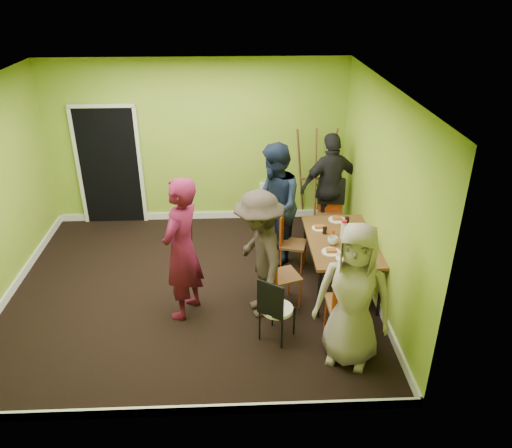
{
  "coord_description": "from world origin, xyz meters",
  "views": [
    {
      "loc": [
        0.64,
        -5.86,
        4.01
      ],
      "look_at": [
        0.89,
        0.0,
        1.0
      ],
      "focal_mm": 35.0,
      "sensor_mm": 36.0,
      "label": 1
    }
  ],
  "objects": [
    {
      "name": "easel",
      "position": [
        1.97,
        2.02,
        0.86
      ],
      "size": [
        0.69,
        0.65,
        1.73
      ],
      "color": "brown",
      "rests_on": "ground"
    },
    {
      "name": "cup_b",
      "position": [
        2.23,
        -0.0,
        0.79
      ],
      "size": [
        0.09,
        0.09,
        0.09
      ],
      "primitive_type": "imported",
      "color": "white",
      "rests_on": "dining_table"
    },
    {
      "name": "glass_front",
      "position": [
        2.13,
        -0.46,
        0.8
      ],
      "size": [
        0.06,
        0.06,
        0.1
      ],
      "primitive_type": "cylinder",
      "color": "black",
      "rests_on": "dining_table"
    },
    {
      "name": "room_walls",
      "position": [
        -0.02,
        0.04,
        0.99
      ],
      "size": [
        5.04,
        4.54,
        2.82
      ],
      "color": "#81A92B",
      "rests_on": "ground"
    },
    {
      "name": "thermos",
      "position": [
        2.08,
        0.02,
        0.87
      ],
      "size": [
        0.07,
        0.07,
        0.24
      ],
      "primitive_type": "cylinder",
      "color": "white",
      "rests_on": "dining_table"
    },
    {
      "name": "dining_table",
      "position": [
        2.05,
        -0.02,
        0.7
      ],
      "size": [
        0.9,
        1.5,
        0.75
      ],
      "color": "black",
      "rests_on": "ground"
    },
    {
      "name": "person_left_near",
      "position": [
        0.91,
        -0.54,
        0.85
      ],
      "size": [
        0.86,
        1.21,
        1.7
      ],
      "primitive_type": "imported",
      "rotation": [
        0.0,
        0.0,
        -1.34
      ],
      "color": "#302620",
      "rests_on": "ground"
    },
    {
      "name": "chair_front_end",
      "position": [
        1.9,
        -1.19,
        0.59
      ],
      "size": [
        0.43,
        0.44,
        1.04
      ],
      "rotation": [
        0.0,
        0.0,
        0.01
      ],
      "color": "#BE4211",
      "rests_on": "ground"
    },
    {
      "name": "chair_bentwood",
      "position": [
        1.06,
        -1.12,
        0.48
      ],
      "size": [
        0.47,
        0.47,
        0.87
      ],
      "rotation": [
        0.0,
        0.0,
        -0.61
      ],
      "color": "black",
      "rests_on": "ground"
    },
    {
      "name": "orange_bottle",
      "position": [
        1.96,
        0.11,
        0.79
      ],
      "size": [
        0.04,
        0.04,
        0.08
      ],
      "primitive_type": "cylinder",
      "color": "#BE4211",
      "rests_on": "dining_table"
    },
    {
      "name": "chair_back_end",
      "position": [
        2.16,
        1.38,
        0.74
      ],
      "size": [
        0.47,
        0.54,
        1.04
      ],
      "rotation": [
        0.0,
        0.0,
        3.03
      ],
      "color": "#BE4211",
      "rests_on": "ground"
    },
    {
      "name": "plate_far_front",
      "position": [
        2.0,
        -0.52,
        0.76
      ],
      "size": [
        0.24,
        0.24,
        0.01
      ],
      "primitive_type": "cylinder",
      "color": "white",
      "rests_on": "dining_table"
    },
    {
      "name": "plate_near_right",
      "position": [
        1.85,
        -0.35,
        0.76
      ],
      "size": [
        0.24,
        0.24,
        0.01
      ],
      "primitive_type": "cylinder",
      "color": "white",
      "rests_on": "dining_table"
    },
    {
      "name": "person_front_end",
      "position": [
        1.89,
        -1.47,
        0.86
      ],
      "size": [
        0.99,
        0.83,
        1.72
      ],
      "primitive_type": "imported",
      "rotation": [
        0.0,
        0.0,
        -0.4
      ],
      "color": "gray",
      "rests_on": "ground"
    },
    {
      "name": "plate_wall_front",
      "position": [
        2.31,
        -0.23,
        0.76
      ],
      "size": [
        0.24,
        0.24,
        0.01
      ],
      "primitive_type": "cylinder",
      "color": "white",
      "rests_on": "dining_table"
    },
    {
      "name": "cup_a",
      "position": [
        1.91,
        -0.14,
        0.8
      ],
      "size": [
        0.14,
        0.14,
        0.11
      ],
      "primitive_type": "imported",
      "color": "white",
      "rests_on": "dining_table"
    },
    {
      "name": "person_standing",
      "position": [
        -0.04,
        -0.52,
        0.94
      ],
      "size": [
        0.7,
        0.81,
        1.88
      ],
      "primitive_type": "imported",
      "rotation": [
        0.0,
        0.0,
        -2.01
      ],
      "color": "#580F29",
      "rests_on": "ground"
    },
    {
      "name": "plate_wall_back",
      "position": [
        2.32,
        0.19,
        0.76
      ],
      "size": [
        0.24,
        0.24,
        0.01
      ],
      "primitive_type": "cylinder",
      "color": "white",
      "rests_on": "dining_table"
    },
    {
      "name": "person_back_end",
      "position": [
        2.16,
        1.5,
        0.89
      ],
      "size": [
        1.12,
        0.7,
        1.77
      ],
      "primitive_type": "imported",
      "rotation": [
        0.0,
        0.0,
        3.41
      ],
      "color": "black",
      "rests_on": "ground"
    },
    {
      "name": "ground",
      "position": [
        0.0,
        0.0,
        0.0
      ],
      "size": [
        5.0,
        5.0,
        0.0
      ],
      "primitive_type": "plane",
      "color": "black",
      "rests_on": "ground"
    },
    {
      "name": "person_left_far",
      "position": [
        1.2,
        0.74,
        0.92
      ],
      "size": [
        0.76,
        0.95,
        1.85
      ],
      "primitive_type": "imported",
      "rotation": [
        0.0,
        0.0,
        -1.5
      ],
      "color": "#141E33",
      "rests_on": "ground"
    },
    {
      "name": "glass_mid",
      "position": [
        1.85,
        0.16,
        0.8
      ],
      "size": [
        0.06,
        0.06,
        0.1
      ],
      "primitive_type": "cylinder",
      "color": "black",
      "rests_on": "dining_table"
    },
    {
      "name": "chair_left_far",
      "position": [
        1.39,
        0.52,
        0.49
      ],
      "size": [
        0.44,
        0.44,
        0.87
      ],
      "rotation": [
        0.0,
        0.0,
        -1.84
      ],
      "color": "#BE4211",
      "rests_on": "ground"
    },
    {
      "name": "plate_near_left",
      "position": [
        1.8,
        0.32,
        0.76
      ],
      "size": [
        0.21,
        0.21,
        0.01
      ],
      "primitive_type": "cylinder",
      "color": "white",
      "rests_on": "dining_table"
    },
    {
      "name": "glass_back",
      "position": [
        2.22,
        0.45,
        0.8
      ],
      "size": [
        0.07,
        0.07,
        0.1
      ],
      "primitive_type": "cylinder",
      "color": "black",
      "rests_on": "dining_table"
    },
    {
      "name": "plate_far_back",
      "position": [
        2.1,
        0.57,
        0.76
      ],
      "size": [
        0.25,
        0.25,
        0.01
      ],
      "primitive_type": "cylinder",
      "color": "white",
      "rests_on": "dining_table"
    },
    {
      "name": "blue_bottle",
      "position": [
        2.34,
        -0.27,
        0.86
      ],
      "size": [
        0.07,
        0.07,
        0.21
      ],
      "primitive_type": "cylinder",
      "color": "#182BB4",
      "rests_on": "dining_table"
    },
    {
      "name": "chair_left_near",
      "position": [
        1.16,
        -0.42,
        0.52
      ],
      "size": [
        0.49,
        0.49,
        0.93
      ],
      "rotation": [
        0.0,
        0.0,
        -1.23
      ],
      "color": "#BE4211",
      "rests_on": "ground"
    }
  ]
}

